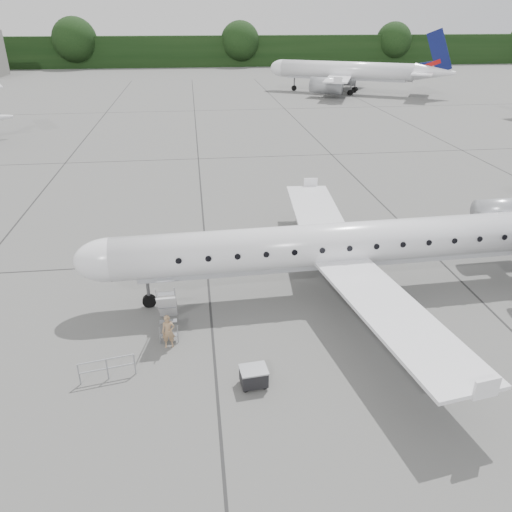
{
  "coord_description": "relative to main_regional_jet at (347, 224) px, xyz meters",
  "views": [
    {
      "loc": [
        -6.12,
        -19.47,
        13.58
      ],
      "look_at": [
        -3.25,
        3.44,
        2.3
      ],
      "focal_mm": 35.0,
      "sensor_mm": 36.0,
      "label": 1
    }
  ],
  "objects": [
    {
      "name": "ground",
      "position": [
        -1.43,
        -3.31,
        -3.9
      ],
      "size": [
        320.0,
        320.0,
        0.0
      ],
      "primitive_type": "plane",
      "color": "slate",
      "rests_on": "ground"
    },
    {
      "name": "treeline",
      "position": [
        -1.43,
        126.69,
        0.1
      ],
      "size": [
        260.0,
        4.0,
        8.0
      ],
      "primitive_type": "cube",
      "color": "black",
      "rests_on": "ground"
    },
    {
      "name": "main_regional_jet",
      "position": [
        0.0,
        0.0,
        0.0
      ],
      "size": [
        31.29,
        23.1,
        7.81
      ],
      "primitive_type": null,
      "rotation": [
        0.0,
        0.0,
        0.04
      ],
      "color": "silver",
      "rests_on": "ground"
    },
    {
      "name": "airstair",
      "position": [
        -9.18,
        -2.66,
        -2.68
      ],
      "size": [
        0.94,
        2.35,
        2.45
      ],
      "primitive_type": null,
      "rotation": [
        0.0,
        0.0,
        0.04
      ],
      "color": "silver",
      "rests_on": "ground"
    },
    {
      "name": "passenger",
      "position": [
        -9.13,
        -3.96,
        -3.1
      ],
      "size": [
        0.6,
        0.4,
        1.61
      ],
      "primitive_type": "imported",
      "rotation": [
        0.0,
        0.0,
        0.02
      ],
      "color": "#957451",
      "rests_on": "ground"
    },
    {
      "name": "safety_railing",
      "position": [
        -11.55,
        -5.91,
        -3.4
      ],
      "size": [
        2.18,
        0.48,
        1.0
      ],
      "primitive_type": null,
      "rotation": [
        0.0,
        0.0,
        0.18
      ],
      "color": "#94979C",
      "rests_on": "ground"
    },
    {
      "name": "baggage_cart",
      "position": [
        -5.67,
        -7.05,
        -3.45
      ],
      "size": [
        1.12,
        0.94,
        0.9
      ],
      "primitive_type": null,
      "rotation": [
        0.0,
        0.0,
        0.1
      ],
      "color": "black",
      "rests_on": "ground"
    },
    {
      "name": "bg_narrowbody",
      "position": [
        20.97,
        71.79,
        1.68
      ],
      "size": [
        38.0,
        34.37,
        11.17
      ],
      "primitive_type": null,
      "rotation": [
        0.0,
        0.0,
        -0.49
      ],
      "color": "silver",
      "rests_on": "ground"
    }
  ]
}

